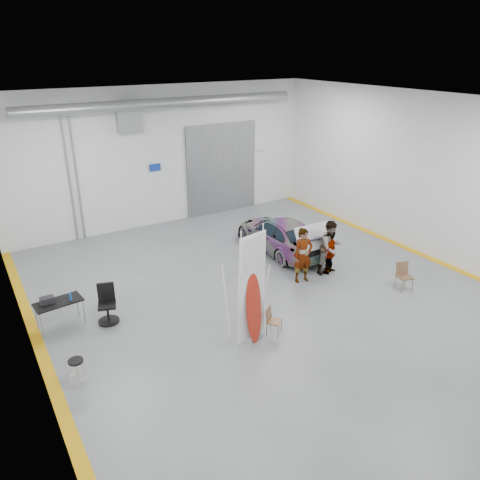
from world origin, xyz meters
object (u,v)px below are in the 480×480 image
person_c (330,252)px  folding_chair_near (274,326)px  person_a (303,255)px  surfboard_display (251,298)px  office_chair (106,306)px  sedan_car (280,234)px  shop_stool (77,373)px  folding_chair_far (404,282)px  work_table (55,302)px  person_b (331,247)px

person_c → folding_chair_near: size_ratio=1.94×
person_a → surfboard_display: size_ratio=0.58×
person_c → office_chair: 7.68m
sedan_car → surfboard_display: (-4.33, -4.64, 0.70)m
shop_stool → office_chair: 2.82m
folding_chair_far → work_table: (-10.17, 3.63, 0.52)m
folding_chair_far → office_chair: 9.45m
folding_chair_near → folding_chair_far: folding_chair_far is taller
surfboard_display → folding_chair_near: bearing=-14.4°
shop_stool → work_table: size_ratio=0.54×
sedan_car → folding_chair_far: sedan_car is taller
sedan_car → shop_stool: sedan_car is taller
sedan_car → work_table: bearing=9.8°
person_b → folding_chair_far: bearing=-66.0°
person_c → folding_chair_near: person_c is taller
folding_chair_far → work_table: size_ratio=0.69×
folding_chair_near → work_table: (-5.05, 3.50, 0.56)m
person_c → shop_stool: size_ratio=2.15×
person_b → person_c: 0.19m
person_c → folding_chair_far: bearing=90.4°
person_a → folding_chair_near: person_a is taller
person_b → folding_chair_near: 4.49m
sedan_car → person_c: person_c is taller
person_a → person_b: size_ratio=0.99×
person_c → work_table: bearing=-37.9°
person_a → work_table: bearing=178.1°
folding_chair_far → office_chair: bearing=175.5°
sedan_car → folding_chair_far: size_ratio=4.82×
folding_chair_far → work_table: 10.81m
person_c → office_chair: bearing=-36.2°
surfboard_display → sedan_car: bearing=34.5°
person_a → person_b: person_b is taller
folding_chair_near → surfboard_display: bearing=141.5°
surfboard_display → shop_stool: bearing=159.5°
folding_chair_far → work_table: bearing=175.7°
surfboard_display → folding_chair_far: surfboard_display is taller
person_b → surfboard_display: 5.10m
folding_chair_near → office_chair: office_chair is taller
person_a → surfboard_display: surfboard_display is taller
work_table → folding_chair_near: bearing=-34.8°
sedan_car → surfboard_display: surfboard_display is taller
person_b → folding_chair_far: 2.65m
person_b → folding_chair_near: person_b is taller
shop_stool → folding_chair_far: bearing=-4.3°
person_b → shop_stool: 9.22m
sedan_car → shop_stool: 9.64m
sedan_car → folding_chair_far: bearing=110.0°
sedan_car → person_c: bearing=98.5°
folding_chair_near → person_b: bearing=-8.0°
surfboard_display → office_chair: 4.37m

